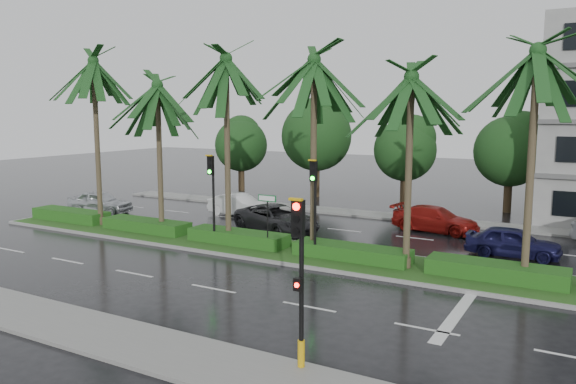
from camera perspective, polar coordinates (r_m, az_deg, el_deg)
The scene contains 17 objects.
ground at distance 25.33m, azimuth -0.72°, elevation -6.77°, with size 120.00×120.00×0.00m, color black.
near_sidewalk at distance 17.70m, azimuth -18.06°, elevation -13.65°, with size 40.00×2.40×0.12m, color slate.
far_sidewalk at distance 35.96m, azimuth 8.94°, elevation -2.32°, with size 40.00×2.00×0.12m, color slate.
median at distance 26.16m, azimuth 0.38°, elevation -6.12°, with size 36.00×4.00×0.15m.
hedge at distance 26.07m, azimuth 0.38°, elevation -5.33°, with size 35.20×1.40×0.60m.
lane_markings at distance 23.63m, azimuth 5.18°, elevation -7.89°, with size 34.00×13.06×0.01m.
palm_row at distance 26.04m, azimuth -2.04°, elevation 11.25°, with size 26.30×4.20×9.96m.
signal_near at distance 13.94m, azimuth 1.20°, elevation -8.56°, with size 0.34×0.45×4.36m.
signal_median_left at distance 27.19m, azimuth -7.73°, elevation 0.62°, with size 0.34×0.42×4.36m.
signal_median_right at distance 24.29m, azimuth 2.68°, elevation -0.20°, with size 0.34×0.42×4.36m.
street_sign at distance 25.79m, azimuth -2.12°, elevation -1.68°, with size 0.95×0.09×2.60m.
bg_trees at distance 40.83m, azimuth 11.34°, elevation 5.03°, with size 32.48×5.39×7.79m.
car_silver at distance 38.40m, azimuth -18.56°, elevation -0.98°, with size 4.26×1.72×1.45m, color #B6BABE.
car_white at distance 35.49m, azimuth -4.97°, elevation -1.34°, with size 4.27×1.49×1.41m, color silver.
car_darkgrey at distance 30.63m, azimuth -1.16°, elevation -2.73°, with size 5.40×2.49×1.50m, color #232325.
car_red at distance 31.80m, azimuth 14.73°, elevation -2.69°, with size 4.79×1.95×1.39m, color maroon.
car_blue at distance 27.37m, azimuth 21.88°, elevation -4.74°, with size 4.11×1.65×1.40m, color #171643.
Camera 1 is at (12.32, -21.16, 6.50)m, focal length 35.00 mm.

